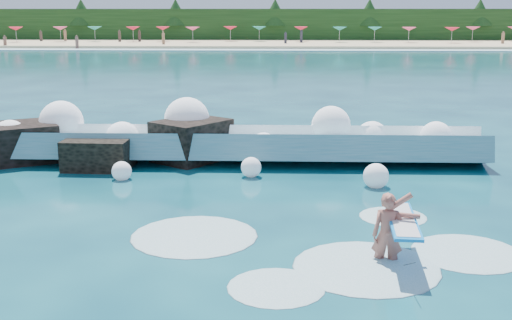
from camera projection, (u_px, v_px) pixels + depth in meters
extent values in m
plane|color=#083242|center=(184.00, 234.00, 13.86)|extent=(200.00, 200.00, 0.00)
cube|color=tan|center=(265.00, 44.00, 89.73)|extent=(140.00, 20.00, 0.40)
cube|color=silver|center=(263.00, 50.00, 79.06)|extent=(140.00, 5.00, 0.08)
cube|color=black|center=(266.00, 25.00, 98.94)|extent=(140.00, 4.00, 5.00)
cube|color=teal|center=(226.00, 149.00, 20.54)|extent=(16.28, 2.48, 1.36)
cube|color=white|center=(228.00, 132.00, 21.23)|extent=(16.28, 1.15, 0.63)
cube|color=black|center=(13.00, 146.00, 20.49)|extent=(3.25, 3.01, 1.42)
cube|color=black|center=(99.00, 156.00, 19.63)|extent=(2.02, 1.60, 1.09)
cube|color=black|center=(192.00, 144.00, 20.67)|extent=(2.71, 2.79, 1.53)
imported|color=#A75D4E|center=(388.00, 235.00, 12.23)|extent=(0.65, 0.48, 1.64)
cube|color=#0C81DB|center=(403.00, 220.00, 12.20)|extent=(0.70, 2.28, 0.06)
cube|color=silver|center=(403.00, 220.00, 12.20)|extent=(0.59, 2.08, 0.06)
cylinder|color=black|center=(409.00, 264.00, 11.08)|extent=(0.01, 0.91, 0.43)
sphere|color=white|center=(10.00, 138.00, 20.55)|extent=(1.14, 1.14, 1.14)
sphere|color=white|center=(61.00, 122.00, 21.16)|extent=(1.44, 1.44, 1.44)
sphere|color=white|center=(123.00, 139.00, 20.63)|extent=(1.10, 1.10, 1.10)
sphere|color=white|center=(187.00, 120.00, 21.16)|extent=(1.51, 1.51, 1.51)
sphere|color=white|center=(264.00, 147.00, 20.07)|extent=(0.91, 0.91, 0.91)
sphere|color=white|center=(331.00, 125.00, 20.70)|extent=(1.26, 1.26, 1.26)
sphere|color=white|center=(372.00, 137.00, 20.89)|extent=(1.06, 1.06, 1.06)
sphere|color=white|center=(436.00, 137.00, 20.04)|extent=(1.00, 1.00, 1.00)
sphere|color=white|center=(122.00, 171.00, 18.34)|extent=(0.57, 0.57, 0.57)
sphere|color=white|center=(251.00, 167.00, 18.60)|extent=(0.59, 0.59, 0.59)
sphere|color=white|center=(376.00, 176.00, 17.54)|extent=(0.71, 0.71, 0.71)
ellipsoid|color=silver|center=(366.00, 267.00, 12.08)|extent=(2.80, 2.80, 0.14)
ellipsoid|color=silver|center=(276.00, 287.00, 11.21)|extent=(1.75, 1.75, 0.09)
ellipsoid|color=silver|center=(468.00, 253.00, 12.79)|extent=(2.23, 2.23, 0.11)
ellipsoid|color=silver|center=(194.00, 236.00, 13.76)|extent=(2.75, 2.75, 0.14)
ellipsoid|color=silver|center=(393.00, 217.00, 15.05)|extent=(1.59, 1.59, 0.08)
cone|color=red|center=(16.00, 29.00, 90.47)|extent=(2.00, 2.00, 0.50)
cone|color=#E34277|center=(60.00, 28.00, 91.73)|extent=(2.00, 2.00, 0.50)
cone|color=#15857F|center=(95.00, 28.00, 91.95)|extent=(2.00, 2.00, 0.50)
cone|color=red|center=(133.00, 28.00, 91.50)|extent=(2.00, 2.00, 0.50)
cone|color=red|center=(163.00, 28.00, 91.98)|extent=(2.00, 2.00, 0.50)
cone|color=#E34277|center=(193.00, 29.00, 90.10)|extent=(2.00, 2.00, 0.50)
cone|color=red|center=(230.00, 28.00, 93.21)|extent=(2.00, 2.00, 0.50)
cone|color=#15857F|center=(259.00, 28.00, 92.70)|extent=(2.00, 2.00, 0.50)
cone|color=red|center=(301.00, 28.00, 91.76)|extent=(2.00, 2.00, 0.50)
cone|color=#15857F|center=(340.00, 29.00, 90.21)|extent=(2.00, 2.00, 0.50)
cone|color=#15857F|center=(375.00, 29.00, 90.16)|extent=(2.00, 2.00, 0.50)
cone|color=#E34277|center=(409.00, 29.00, 89.02)|extent=(2.00, 2.00, 0.50)
cone|color=red|center=(452.00, 29.00, 87.92)|extent=(2.00, 2.00, 0.50)
cone|color=#E34277|center=(473.00, 28.00, 91.26)|extent=(2.00, 2.00, 0.50)
cube|color=#3F332D|center=(150.00, 37.00, 87.58)|extent=(0.35, 0.22, 1.55)
cube|color=#8C664C|center=(409.00, 37.00, 89.04)|extent=(0.35, 0.22, 1.52)
cube|color=#3F332D|center=(49.00, 37.00, 88.98)|extent=(0.35, 0.22, 1.48)
cube|color=brown|center=(320.00, 39.00, 82.68)|extent=(0.35, 0.22, 1.62)
cube|color=#262633|center=(187.00, 38.00, 87.43)|extent=(0.35, 0.22, 1.37)
cube|color=brown|center=(503.00, 38.00, 86.14)|extent=(0.35, 0.22, 1.59)
cube|color=#3F332D|center=(505.00, 40.00, 80.98)|extent=(0.35, 0.22, 1.38)
cube|color=#8C664C|center=(278.00, 36.00, 92.97)|extent=(0.35, 0.22, 1.60)
cube|color=brown|center=(398.00, 43.00, 79.28)|extent=(0.35, 0.22, 1.54)
cube|color=#8C664C|center=(70.00, 36.00, 90.97)|extent=(0.35, 0.22, 1.53)
cube|color=brown|center=(282.00, 36.00, 92.30)|extent=(0.35, 0.22, 1.57)
cube|color=#8C664C|center=(196.00, 39.00, 84.01)|extent=(0.35, 0.22, 1.35)
cube|color=#262633|center=(260.00, 39.00, 83.97)|extent=(0.35, 0.22, 1.46)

